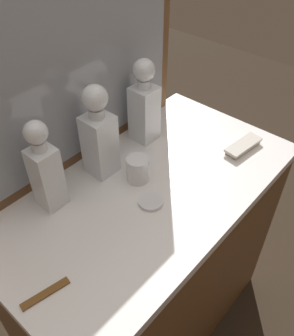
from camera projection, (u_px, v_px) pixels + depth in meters
ground_plane at (147, 316)px, 1.75m from camera, size 6.00×6.00×0.00m
dresser at (147, 265)px, 1.46m from camera, size 1.06×0.58×0.89m
dresser_mirror at (78, 65)px, 1.07m from camera, size 0.84×0.03×0.66m
crystal_decanter_rear at (99, 139)px, 1.14m from camera, size 0.09×0.09×0.32m
crystal_decanter_right at (46, 174)px, 1.03m from camera, size 0.07×0.07×0.30m
crystal_decanter_left at (144, 109)px, 1.27m from camera, size 0.08×0.08×0.31m
crystal_tumbler_right at (138, 170)px, 1.16m from camera, size 0.07×0.07×0.09m
silver_brush_center at (243, 146)px, 1.30m from camera, size 0.16×0.07×0.02m
porcelain_dish at (151, 202)px, 1.10m from camera, size 0.08×0.08×0.01m
tortoiseshell_comb at (45, 294)px, 0.88m from camera, size 0.13×0.04×0.01m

